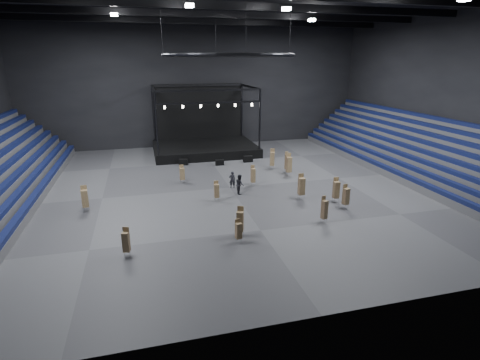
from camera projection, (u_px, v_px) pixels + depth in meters
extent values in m
plane|color=#454648|center=(230.00, 188.00, 38.65)|extent=(50.00, 50.00, 0.00)
cube|color=black|center=(197.00, 85.00, 55.21)|extent=(50.00, 0.20, 18.00)
cube|color=black|center=(336.00, 146.00, 16.55)|extent=(50.00, 0.20, 18.00)
cube|color=black|center=(446.00, 93.00, 41.88)|extent=(0.20, 42.00, 18.00)
cube|color=#0C1737|center=(36.00, 194.00, 34.01)|extent=(0.59, 40.00, 0.40)
cube|color=#0C1737|center=(24.00, 187.00, 33.56)|extent=(0.59, 40.00, 0.40)
cube|color=#0C1737|center=(11.00, 180.00, 33.12)|extent=(0.59, 40.00, 0.40)
cube|color=#4F4F52|center=(408.00, 169.00, 43.67)|extent=(7.20, 40.00, 0.75)
cube|color=#0C1737|center=(384.00, 167.00, 42.71)|extent=(0.59, 40.00, 0.40)
cube|color=#4F4F52|center=(412.00, 166.00, 43.67)|extent=(6.30, 40.00, 1.50)
cube|color=#0C1737|center=(392.00, 160.00, 42.69)|extent=(0.59, 40.00, 0.40)
cube|color=#4F4F52|center=(416.00, 163.00, 43.66)|extent=(5.40, 40.00, 2.25)
cube|color=#0C1737|center=(399.00, 153.00, 42.68)|extent=(0.59, 40.00, 0.40)
cube|color=#4F4F52|center=(419.00, 159.00, 43.65)|extent=(4.50, 40.00, 3.00)
cube|color=#0C1737|center=(407.00, 146.00, 42.66)|extent=(0.59, 40.00, 0.40)
cube|color=#4F4F52|center=(423.00, 156.00, 43.64)|extent=(3.60, 40.00, 3.75)
cube|color=#0C1737|center=(415.00, 139.00, 42.65)|extent=(0.59, 40.00, 0.40)
cube|color=#4F4F52|center=(427.00, 153.00, 43.64)|extent=(2.70, 40.00, 4.50)
cube|color=#0C1737|center=(422.00, 132.00, 42.63)|extent=(0.59, 40.00, 0.40)
cube|color=#4F4F52|center=(431.00, 149.00, 43.63)|extent=(1.80, 40.00, 5.25)
cube|color=#0C1737|center=(430.00, 125.00, 42.62)|extent=(0.59, 40.00, 0.40)
cube|color=#4F4F52|center=(434.00, 146.00, 43.62)|extent=(0.90, 40.00, 6.00)
cube|color=#0C1737|center=(438.00, 119.00, 42.60)|extent=(0.59, 40.00, 0.40)
cube|color=black|center=(205.00, 149.00, 52.74)|extent=(14.00, 10.00, 1.20)
cube|color=black|center=(199.00, 112.00, 55.74)|extent=(13.30, 0.30, 8.00)
cylinder|color=black|center=(156.00, 124.00, 45.53)|extent=(0.24, 0.24, 7.80)
cylinder|color=black|center=(154.00, 114.00, 54.00)|extent=(0.24, 0.24, 7.80)
cylinder|color=black|center=(260.00, 120.00, 48.70)|extent=(0.24, 0.24, 7.80)
cylinder|color=black|center=(242.00, 111.00, 57.17)|extent=(0.24, 0.24, 7.80)
cube|color=black|center=(209.00, 90.00, 45.91)|extent=(13.40, 0.25, 0.25)
cube|color=black|center=(198.00, 85.00, 54.38)|extent=(13.40, 0.25, 0.25)
cube|color=black|center=(209.00, 103.00, 46.38)|extent=(13.40, 0.20, 0.20)
cylinder|color=white|center=(165.00, 107.00, 45.18)|extent=(0.24, 0.24, 0.35)
cylinder|color=white|center=(183.00, 107.00, 45.71)|extent=(0.24, 0.24, 0.35)
cylinder|color=white|center=(201.00, 106.00, 46.23)|extent=(0.24, 0.24, 0.35)
cylinder|color=white|center=(218.00, 106.00, 46.76)|extent=(0.24, 0.24, 0.35)
cylinder|color=white|center=(235.00, 105.00, 47.29)|extent=(0.24, 0.24, 0.35)
cylinder|color=white|center=(252.00, 105.00, 47.82)|extent=(0.24, 0.24, 0.35)
torus|color=black|center=(229.00, 55.00, 34.65)|extent=(12.30, 12.30, 0.30)
cylinder|color=black|center=(290.00, 27.00, 35.32)|extent=(0.04, 0.04, 5.00)
cylinder|color=black|center=(216.00, 31.00, 39.40)|extent=(0.04, 0.04, 5.00)
cylinder|color=black|center=(161.00, 25.00, 32.44)|extent=(0.04, 0.04, 5.00)
cylinder|color=black|center=(246.00, 20.00, 28.35)|extent=(0.04, 0.04, 5.00)
cube|color=black|center=(228.00, 6.00, 33.35)|extent=(49.00, 0.35, 0.70)
cube|color=black|center=(214.00, 14.00, 39.80)|extent=(49.00, 0.35, 0.70)
cube|color=black|center=(202.00, 21.00, 47.16)|extent=(49.00, 0.35, 0.70)
cube|color=white|center=(114.00, 15.00, 34.82)|extent=(0.60, 0.60, 0.25)
cube|color=white|center=(312.00, 20.00, 39.62)|extent=(0.60, 0.60, 0.25)
cube|color=white|center=(189.00, 5.00, 28.89)|extent=(0.60, 0.60, 0.25)
cube|color=white|center=(286.00, 9.00, 30.81)|extent=(0.60, 0.60, 0.25)
cube|color=black|center=(183.00, 162.00, 46.86)|extent=(1.21, 0.83, 0.73)
cube|color=black|center=(220.00, 162.00, 46.72)|extent=(1.03, 0.53, 0.68)
cube|color=black|center=(248.00, 159.00, 48.17)|extent=(1.20, 0.60, 0.79)
cylinder|color=silver|center=(181.00, 182.00, 39.79)|extent=(0.03, 0.03, 0.39)
cylinder|color=silver|center=(181.00, 181.00, 40.13)|extent=(0.03, 0.03, 0.39)
cylinder|color=silver|center=(184.00, 182.00, 39.88)|extent=(0.03, 0.03, 0.39)
cylinder|color=silver|center=(184.00, 181.00, 40.22)|extent=(0.03, 0.03, 0.39)
cube|color=tan|center=(182.00, 174.00, 39.75)|extent=(0.52, 0.52, 1.30)
cube|color=tan|center=(181.00, 168.00, 39.73)|extent=(0.45, 0.12, 0.71)
cylinder|color=silver|center=(323.00, 221.00, 30.18)|extent=(0.03, 0.03, 0.35)
cylinder|color=silver|center=(321.00, 220.00, 30.48)|extent=(0.03, 0.03, 0.35)
cylinder|color=silver|center=(326.00, 221.00, 30.26)|extent=(0.03, 0.03, 0.35)
cylinder|color=silver|center=(325.00, 219.00, 30.56)|extent=(0.03, 0.03, 0.35)
cube|color=tan|center=(324.00, 210.00, 30.08)|extent=(0.52, 0.52, 1.53)
cube|color=tan|center=(324.00, 201.00, 30.00)|extent=(0.40, 0.17, 0.84)
cylinder|color=silver|center=(215.00, 200.00, 34.74)|extent=(0.03, 0.03, 0.37)
cylinder|color=silver|center=(215.00, 199.00, 35.06)|extent=(0.03, 0.03, 0.37)
cylinder|color=silver|center=(219.00, 200.00, 34.82)|extent=(0.03, 0.03, 0.37)
cylinder|color=silver|center=(218.00, 198.00, 35.14)|extent=(0.03, 0.03, 0.37)
cube|color=tan|center=(217.00, 191.00, 34.69)|extent=(0.45, 0.45, 1.28)
cube|color=tan|center=(216.00, 184.00, 34.67)|extent=(0.42, 0.06, 0.70)
cylinder|color=silver|center=(344.00, 207.00, 33.01)|extent=(0.03, 0.03, 0.40)
cylinder|color=silver|center=(342.00, 206.00, 33.35)|extent=(0.03, 0.03, 0.40)
cylinder|color=silver|center=(348.00, 207.00, 33.10)|extent=(0.03, 0.03, 0.40)
cylinder|color=silver|center=(346.00, 205.00, 33.44)|extent=(0.03, 0.03, 0.40)
cube|color=tan|center=(346.00, 196.00, 32.94)|extent=(0.56, 0.56, 1.47)
cube|color=tan|center=(345.00, 188.00, 32.90)|extent=(0.46, 0.14, 0.81)
cylinder|color=silver|center=(237.00, 242.00, 26.85)|extent=(0.03, 0.03, 0.34)
cylinder|color=silver|center=(236.00, 239.00, 27.15)|extent=(0.03, 0.03, 0.34)
cylinder|color=silver|center=(241.00, 241.00, 26.93)|extent=(0.03, 0.03, 0.34)
cylinder|color=silver|center=(240.00, 239.00, 27.23)|extent=(0.03, 0.03, 0.34)
cube|color=tan|center=(239.00, 231.00, 26.80)|extent=(0.48, 0.48, 1.17)
cube|color=tan|center=(238.00, 223.00, 26.79)|extent=(0.40, 0.12, 0.65)
cylinder|color=silver|center=(125.00, 255.00, 24.98)|extent=(0.03, 0.03, 0.36)
cylinder|color=silver|center=(125.00, 253.00, 25.29)|extent=(0.03, 0.03, 0.36)
cylinder|color=silver|center=(130.00, 254.00, 25.06)|extent=(0.03, 0.03, 0.36)
cylinder|color=silver|center=(130.00, 252.00, 25.37)|extent=(0.03, 0.03, 0.36)
cube|color=tan|center=(126.00, 242.00, 24.91)|extent=(0.54, 0.54, 1.38)
cube|color=tan|center=(126.00, 232.00, 24.88)|extent=(0.41, 0.17, 0.76)
cylinder|color=silver|center=(287.00, 175.00, 42.23)|extent=(0.03, 0.03, 0.46)
cylinder|color=silver|center=(286.00, 173.00, 42.63)|extent=(0.03, 0.03, 0.46)
cylinder|color=silver|center=(291.00, 174.00, 42.34)|extent=(0.03, 0.03, 0.46)
cylinder|color=silver|center=(290.00, 173.00, 42.74)|extent=(0.03, 0.03, 0.46)
cube|color=tan|center=(289.00, 165.00, 42.15)|extent=(0.57, 0.57, 1.73)
cube|color=tan|center=(289.00, 157.00, 42.11)|extent=(0.53, 0.08, 0.95)
cylinder|color=silver|center=(252.00, 184.00, 39.08)|extent=(0.03, 0.03, 0.36)
cylinder|color=silver|center=(251.00, 183.00, 39.39)|extent=(0.03, 0.03, 0.36)
cylinder|color=silver|center=(255.00, 184.00, 39.16)|extent=(0.03, 0.03, 0.36)
cylinder|color=silver|center=(254.00, 183.00, 39.47)|extent=(0.03, 0.03, 0.36)
cube|color=tan|center=(253.00, 175.00, 38.99)|extent=(0.44, 0.44, 1.48)
cube|color=tan|center=(253.00, 169.00, 38.94)|extent=(0.41, 0.06, 0.81)
cylinder|color=silver|center=(286.00, 171.00, 43.64)|extent=(0.03, 0.03, 0.37)
cylinder|color=silver|center=(285.00, 170.00, 43.96)|extent=(0.03, 0.03, 0.37)
cylinder|color=silver|center=(289.00, 171.00, 43.72)|extent=(0.03, 0.03, 0.37)
cylinder|color=silver|center=(288.00, 170.00, 44.05)|extent=(0.03, 0.03, 0.37)
cube|color=tan|center=(287.00, 162.00, 43.53)|extent=(0.54, 0.54, 1.67)
cube|color=tan|center=(287.00, 155.00, 43.44)|extent=(0.43, 0.16, 0.92)
cylinder|color=silver|center=(83.00, 210.00, 32.28)|extent=(0.03, 0.03, 0.45)
cylinder|color=silver|center=(84.00, 208.00, 32.67)|extent=(0.03, 0.03, 0.45)
cylinder|color=silver|center=(89.00, 210.00, 32.38)|extent=(0.03, 0.03, 0.45)
cylinder|color=silver|center=(89.00, 208.00, 32.77)|extent=(0.03, 0.03, 0.45)
cube|color=tan|center=(85.00, 198.00, 32.22)|extent=(0.59, 0.59, 1.53)
cube|color=tan|center=(84.00, 190.00, 32.20)|extent=(0.52, 0.12, 0.84)
cylinder|color=silver|center=(238.00, 235.00, 27.82)|extent=(0.03, 0.03, 0.41)
cylinder|color=silver|center=(237.00, 232.00, 28.18)|extent=(0.03, 0.03, 0.41)
cylinder|color=silver|center=(243.00, 234.00, 27.92)|extent=(0.03, 0.03, 0.41)
cylinder|color=silver|center=(242.00, 232.00, 28.28)|extent=(0.03, 0.03, 0.41)
cube|color=tan|center=(240.00, 221.00, 27.75)|extent=(0.65, 0.65, 1.54)
cube|color=tan|center=(241.00, 211.00, 27.72)|extent=(0.46, 0.24, 0.84)
cylinder|color=silver|center=(300.00, 198.00, 35.18)|extent=(0.03, 0.03, 0.46)
cylinder|color=silver|center=(298.00, 196.00, 35.58)|extent=(0.03, 0.03, 0.46)
cylinder|color=silver|center=(304.00, 197.00, 35.29)|extent=(0.03, 0.03, 0.46)
cylinder|color=silver|center=(302.00, 196.00, 35.68)|extent=(0.03, 0.03, 0.46)
cube|color=tan|center=(301.00, 186.00, 35.11)|extent=(0.55, 0.55, 1.63)
cube|color=tan|center=(301.00, 178.00, 35.09)|extent=(0.53, 0.07, 0.89)
cylinder|color=silver|center=(334.00, 201.00, 34.46)|extent=(0.03, 0.03, 0.42)
cylinder|color=silver|center=(332.00, 199.00, 34.82)|extent=(0.03, 0.03, 0.42)
cylinder|color=silver|center=(338.00, 200.00, 34.55)|extent=(0.03, 0.03, 0.42)
cylinder|color=silver|center=(336.00, 199.00, 34.92)|extent=(0.03, 0.03, 0.42)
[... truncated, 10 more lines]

